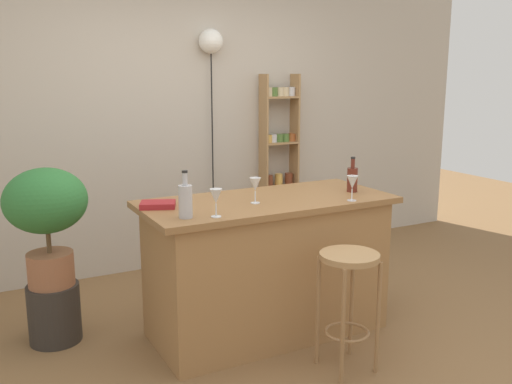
# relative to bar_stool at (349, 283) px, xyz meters

# --- Properties ---
(ground) EXTENTS (12.00, 12.00, 0.00)m
(ground) POSITION_rel_bar_stool_xyz_m (-0.18, 0.36, -0.53)
(ground) COLOR brown
(back_wall) EXTENTS (6.40, 0.10, 2.80)m
(back_wall) POSITION_rel_bar_stool_xyz_m (-0.18, 2.31, 0.87)
(back_wall) COLOR #BCB2A3
(back_wall) RESTS_ON ground
(kitchen_counter) EXTENTS (1.65, 0.75, 0.92)m
(kitchen_counter) POSITION_rel_bar_stool_xyz_m (-0.18, 0.66, -0.07)
(kitchen_counter) COLOR #9E7042
(kitchen_counter) RESTS_ON ground
(bar_stool) EXTENTS (0.35, 0.35, 0.72)m
(bar_stool) POSITION_rel_bar_stool_xyz_m (0.00, 0.00, 0.00)
(bar_stool) COLOR #997047
(bar_stool) RESTS_ON ground
(spice_shelf) EXTENTS (0.36, 0.16, 1.72)m
(spice_shelf) POSITION_rel_bar_stool_xyz_m (0.78, 2.16, 0.39)
(spice_shelf) COLOR #A87F51
(spice_shelf) RESTS_ON ground
(plant_stool) EXTENTS (0.33, 0.33, 0.39)m
(plant_stool) POSITION_rel_bar_stool_xyz_m (-1.48, 1.18, -0.34)
(plant_stool) COLOR #2D2823
(plant_stool) RESTS_ON ground
(potted_plant) EXTENTS (0.52, 0.47, 0.77)m
(potted_plant) POSITION_rel_bar_stool_xyz_m (-1.48, 1.18, 0.34)
(potted_plant) COLOR #935B3D
(potted_plant) RESTS_ON plant_stool
(bottle_spirits_clear) EXTENTS (0.08, 0.08, 0.27)m
(bottle_spirits_clear) POSITION_rel_bar_stool_xyz_m (-0.82, 0.45, 0.49)
(bottle_spirits_clear) COLOR #B2B2B7
(bottle_spirits_clear) RESTS_ON kitchen_counter
(bottle_vinegar) EXTENTS (0.07, 0.07, 0.24)m
(bottle_vinegar) POSITION_rel_bar_stool_xyz_m (0.45, 0.59, 0.48)
(bottle_vinegar) COLOR #5B2319
(bottle_vinegar) RESTS_ON kitchen_counter
(wine_glass_left) EXTENTS (0.07, 0.07, 0.16)m
(wine_glass_left) POSITION_rel_bar_stool_xyz_m (0.28, 0.36, 0.51)
(wine_glass_left) COLOR silver
(wine_glass_left) RESTS_ON kitchen_counter
(wine_glass_center) EXTENTS (0.07, 0.07, 0.16)m
(wine_glass_center) POSITION_rel_bar_stool_xyz_m (-0.66, 0.39, 0.51)
(wine_glass_center) COLOR silver
(wine_glass_center) RESTS_ON kitchen_counter
(wine_glass_right) EXTENTS (0.07, 0.07, 0.16)m
(wine_glass_right) POSITION_rel_bar_stool_xyz_m (-0.30, 0.59, 0.51)
(wine_glass_right) COLOR silver
(wine_glass_right) RESTS_ON kitchen_counter
(cookbook) EXTENTS (0.25, 0.22, 0.03)m
(cookbook) POSITION_rel_bar_stool_xyz_m (-0.88, 0.77, 0.41)
(cookbook) COLOR maroon
(cookbook) RESTS_ON kitchen_counter
(pendant_globe_light) EXTENTS (0.22, 0.22, 2.11)m
(pendant_globe_light) POSITION_rel_bar_stool_xyz_m (0.11, 2.20, 1.44)
(pendant_globe_light) COLOR black
(pendant_globe_light) RESTS_ON ground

